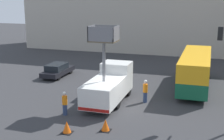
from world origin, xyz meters
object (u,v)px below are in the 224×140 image
at_px(city_bus, 196,68).
at_px(traffic_cone_mid_road, 105,125).
at_px(traffic_cone_near_truck, 67,127).
at_px(road_worker_directing, 145,91).
at_px(road_worker_near_truck, 65,103).
at_px(parked_car_curbside, 57,70).
at_px(utility_truck, 109,84).

distance_m(city_bus, traffic_cone_mid_road, 12.64).
bearing_deg(traffic_cone_near_truck, traffic_cone_mid_road, 25.09).
bearing_deg(road_worker_directing, city_bus, 163.72).
bearing_deg(road_worker_near_truck, city_bus, 133.78).
distance_m(traffic_cone_mid_road, parked_car_curbside, 14.69).
relative_size(city_bus, traffic_cone_mid_road, 13.32).
height_order(traffic_cone_near_truck, traffic_cone_mid_road, traffic_cone_near_truck).
relative_size(city_bus, traffic_cone_near_truck, 13.29).
bearing_deg(city_bus, road_worker_directing, 153.14).
bearing_deg(traffic_cone_near_truck, parked_car_curbside, 119.62).
xyz_separation_m(road_worker_near_truck, road_worker_directing, (4.94, 4.44, 0.07)).
bearing_deg(traffic_cone_near_truck, road_worker_near_truck, 118.11).
distance_m(road_worker_near_truck, traffic_cone_near_truck, 3.11).
distance_m(utility_truck, traffic_cone_mid_road, 5.60).
bearing_deg(road_worker_near_truck, traffic_cone_near_truck, 22.53).
height_order(utility_truck, road_worker_directing, utility_truck).
xyz_separation_m(traffic_cone_near_truck, traffic_cone_mid_road, (2.20, 1.03, -0.00)).
relative_size(city_bus, parked_car_curbside, 2.26).
bearing_deg(traffic_cone_mid_road, parked_car_curbside, 129.14).
distance_m(city_bus, parked_car_curbside, 14.17).
xyz_separation_m(utility_truck, road_worker_near_truck, (-2.17, -3.61, -0.64)).
bearing_deg(parked_car_curbside, road_worker_near_truck, -59.96).
xyz_separation_m(city_bus, road_worker_directing, (-3.56, -5.47, -0.94)).
xyz_separation_m(utility_truck, traffic_cone_near_truck, (-0.73, -6.31, -1.14)).
height_order(traffic_cone_mid_road, parked_car_curbside, parked_car_curbside).
height_order(road_worker_near_truck, traffic_cone_mid_road, road_worker_near_truck).
height_order(city_bus, traffic_cone_near_truck, city_bus).
height_order(city_bus, road_worker_directing, city_bus).
relative_size(utility_truck, traffic_cone_near_truck, 8.51).
height_order(road_worker_near_truck, traffic_cone_near_truck, road_worker_near_truck).
relative_size(road_worker_directing, parked_car_curbside, 0.41).
bearing_deg(traffic_cone_mid_road, road_worker_near_truck, 155.38).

